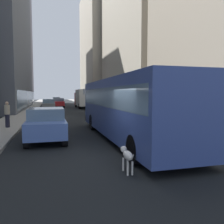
# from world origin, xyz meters

# --- Properties ---
(ground_plane) EXTENTS (120.00, 120.00, 0.00)m
(ground_plane) POSITION_xyz_m (0.00, 35.00, 0.00)
(ground_plane) COLOR black
(sidewalk_left) EXTENTS (2.40, 110.00, 0.15)m
(sidewalk_left) POSITION_xyz_m (-5.70, 35.00, 0.07)
(sidewalk_left) COLOR gray
(sidewalk_left) RESTS_ON ground
(sidewalk_right) EXTENTS (2.40, 110.00, 0.15)m
(sidewalk_right) POSITION_xyz_m (5.70, 35.00, 0.07)
(sidewalk_right) COLOR gray
(sidewalk_right) RESTS_ON ground
(building_left_far) EXTENTS (9.67, 19.72, 31.68)m
(building_left_far) POSITION_xyz_m (-11.90, 51.97, 15.83)
(building_left_far) COLOR slate
(building_left_far) RESTS_ON ground
(building_right_far) EXTENTS (11.94, 20.05, 27.70)m
(building_right_far) POSITION_xyz_m (11.90, 48.89, 13.85)
(building_right_far) COLOR #B2A893
(building_right_far) RESTS_ON ground
(transit_bus) EXTENTS (2.78, 11.53, 3.05)m
(transit_bus) POSITION_xyz_m (1.20, 3.38, 1.78)
(transit_bus) COLOR #33478C
(transit_bus) RESTS_ON ground
(car_black_suv) EXTENTS (1.74, 4.75, 1.62)m
(car_black_suv) POSITION_xyz_m (2.80, 18.63, 0.82)
(car_black_suv) COLOR black
(car_black_suv) RESTS_ON ground
(car_red_coupe) EXTENTS (1.94, 4.34, 1.62)m
(car_red_coupe) POSITION_xyz_m (-1.20, 33.45, 0.82)
(car_red_coupe) COLOR red
(car_red_coupe) RESTS_ON ground
(car_grey_wagon) EXTENTS (1.70, 4.45, 1.62)m
(car_grey_wagon) POSITION_xyz_m (-2.80, 26.05, 0.82)
(car_grey_wagon) COLOR slate
(car_grey_wagon) RESTS_ON ground
(car_white_van) EXTENTS (1.78, 4.49, 1.62)m
(car_white_van) POSITION_xyz_m (-1.20, 46.66, 0.82)
(car_white_van) COLOR silver
(car_white_van) RESTS_ON ground
(car_blue_hatchback) EXTENTS (1.84, 4.60, 1.62)m
(car_blue_hatchback) POSITION_xyz_m (-2.80, 4.31, 0.82)
(car_blue_hatchback) COLOR #4C6BB7
(car_blue_hatchback) RESTS_ON ground
(box_truck) EXTENTS (2.30, 7.50, 3.05)m
(box_truck) POSITION_xyz_m (2.80, 30.12, 1.67)
(box_truck) COLOR #A51919
(box_truck) RESTS_ON ground
(dalmatian_dog) EXTENTS (0.22, 0.96, 0.72)m
(dalmatian_dog) POSITION_xyz_m (-0.42, -1.43, 0.51)
(dalmatian_dog) COLOR white
(dalmatian_dog) RESTS_ON ground
(pedestrian_in_coat) EXTENTS (0.34, 0.34, 1.69)m
(pedestrian_in_coat) POSITION_xyz_m (-5.32, 8.38, 1.01)
(pedestrian_in_coat) COLOR #1E1E2D
(pedestrian_in_coat) RESTS_ON sidewalk_left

